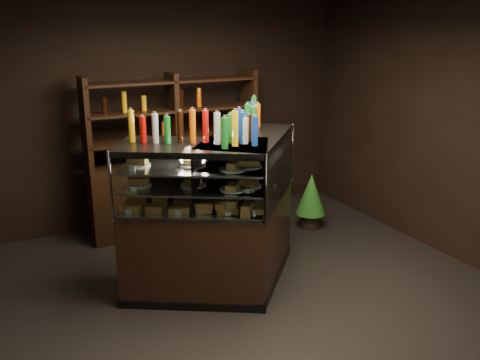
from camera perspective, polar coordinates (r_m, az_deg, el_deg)
name	(u,v)px	position (r m, az deg, el deg)	size (l,w,h in m)	color
ground	(251,297)	(5.37, 1.17, -12.42)	(5.00, 5.00, 0.00)	black
room_shell	(252,100)	(4.73, 1.31, 8.56)	(5.02, 5.02, 3.01)	black
display_case	(222,238)	(5.39, -1.97, -6.24)	(2.12, 1.52, 1.53)	black
food_display	(221,179)	(5.17, -1.99, 0.10)	(1.72, 1.06, 0.47)	gold
bottles_top	(220,125)	(5.05, -2.11, 5.90)	(1.55, 0.92, 0.30)	silver
potted_conifer	(311,193)	(6.93, 7.60, -1.41)	(0.38, 0.38, 0.82)	black
back_shelving	(175,183)	(6.86, -6.94, -0.30)	(2.17, 0.43, 2.00)	black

